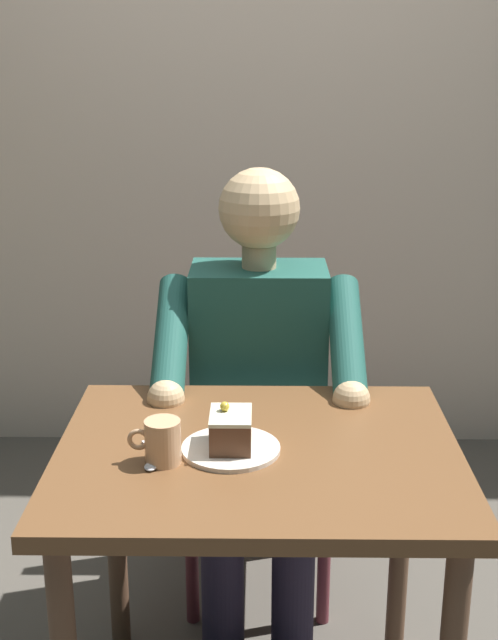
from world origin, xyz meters
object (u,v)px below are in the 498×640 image
(chair, at_px, (257,416))
(cake_slice, at_px, (229,430))
(dining_table, at_px, (256,493))
(seated_person, at_px, (257,393))
(coffee_cup, at_px, (160,441))
(dessert_spoon, at_px, (151,460))

(chair, distance_m, cake_slice, 0.71)
(dining_table, bearing_deg, seated_person, -90.00)
(chair, bearing_deg, coffee_cup, 74.67)
(dining_table, xyz_separation_m, dessert_spoon, (0.21, 0.06, 0.11))
(chair, distance_m, coffee_cup, 0.78)
(chair, distance_m, dessert_spoon, 0.77)
(dining_table, height_order, dessert_spoon, dessert_spoon)
(dessert_spoon, bearing_deg, dining_table, -163.70)
(dining_table, relative_size, dessert_spoon, 6.14)
(seated_person, xyz_separation_m, dessert_spoon, (0.21, 0.53, 0.08))
(chair, bearing_deg, dessert_spoon, 73.06)
(dining_table, distance_m, cake_slice, 0.16)
(dining_table, bearing_deg, coffee_cup, 18.76)
(chair, height_order, seated_person, seated_person)
(dining_table, xyz_separation_m, seated_person, (0.00, -0.47, 0.03))
(chair, xyz_separation_m, seated_person, (0.00, 0.17, 0.14))
(dining_table, height_order, coffee_cup, coffee_cup)
(cake_slice, xyz_separation_m, coffee_cup, (0.14, 0.05, -0.00))
(seated_person, distance_m, dessert_spoon, 0.58)
(cake_slice, relative_size, coffee_cup, 1.03)
(coffee_cup, bearing_deg, cake_slice, -158.77)
(chair, relative_size, seated_person, 0.74)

